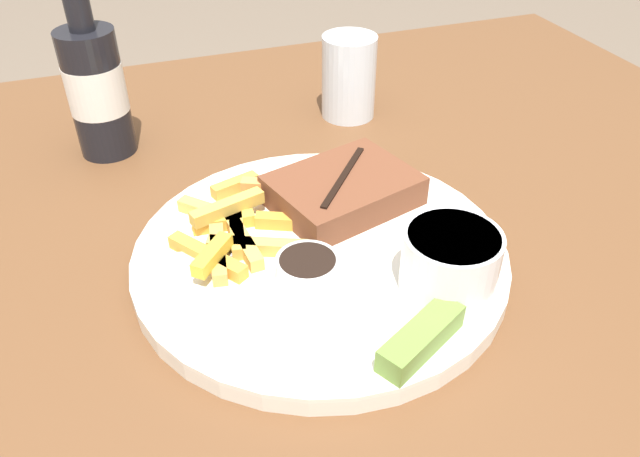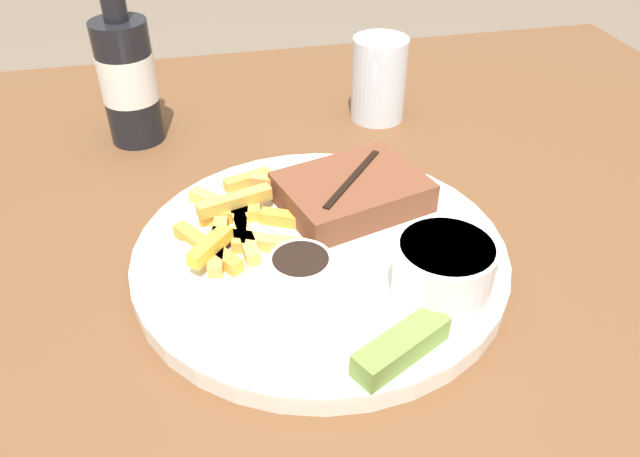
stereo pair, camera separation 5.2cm
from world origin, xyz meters
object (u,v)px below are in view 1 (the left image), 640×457
coleslaw_cup (451,259)px  dipping_sauce_cup (308,270)px  dinner_plate (320,255)px  steak_portion (343,190)px  beer_bottle (95,85)px  pickle_spear (421,338)px  drinking_glass (349,77)px  fork_utensil (220,254)px

coleslaw_cup → dipping_sauce_cup: (-0.10, 0.04, -0.02)m
dinner_plate → steak_portion: (0.04, 0.06, 0.02)m
steak_portion → dipping_sauce_cup: bearing=-125.3°
beer_bottle → pickle_spear: bearing=-65.2°
drinking_glass → beer_bottle: bearing=178.3°
dipping_sauce_cup → pickle_spear: (0.05, -0.09, -0.00)m
steak_portion → drinking_glass: (0.09, 0.20, 0.02)m
dinner_plate → dipping_sauce_cup: bearing=-122.1°
coleslaw_cup → pickle_spear: 0.07m
steak_portion → coleslaw_cup: size_ratio=1.95×
dinner_plate → beer_bottle: size_ratio=1.45×
pickle_spear → beer_bottle: size_ratio=0.36×
coleslaw_cup → beer_bottle: bearing=123.8°
dipping_sauce_cup → beer_bottle: size_ratio=0.23×
coleslaw_cup → dipping_sauce_cup: bearing=157.3°
steak_portion → dipping_sauce_cup: 0.12m
coleslaw_cup → fork_utensil: size_ratio=0.57×
coleslaw_cup → beer_bottle: size_ratio=0.34×
pickle_spear → beer_bottle: beer_bottle is taller
fork_utensil → beer_bottle: 0.27m
coleslaw_cup → pickle_spear: size_ratio=0.96×
dipping_sauce_cup → drinking_glass: bearing=62.6°
dinner_plate → coleslaw_cup: bearing=-46.5°
fork_utensil → pickle_spear: bearing=-41.6°
coleslaw_cup → drinking_glass: bearing=81.2°
pickle_spear → beer_bottle: 0.44m
steak_portion → fork_utensil: size_ratio=1.11×
pickle_spear → drinking_glass: 0.40m
dipping_sauce_cup → pickle_spear: bearing=-60.7°
pickle_spear → beer_bottle: bearing=114.8°
dipping_sauce_cup → steak_portion: bearing=54.7°
fork_utensil → beer_bottle: beer_bottle is taller
dinner_plate → dipping_sauce_cup: dipping_sauce_cup is taller
pickle_spear → drinking_glass: drinking_glass is taller
coleslaw_cup → pickle_spear: bearing=-134.0°
dinner_plate → beer_bottle: bearing=120.3°
pickle_spear → fork_utensil: 0.19m
dinner_plate → steak_portion: size_ratio=2.16×
coleslaw_cup → drinking_glass: size_ratio=0.77×
pickle_spear → fork_utensil: bearing=126.7°
dinner_plate → pickle_spear: bearing=-78.0°
steak_portion → beer_bottle: 0.29m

